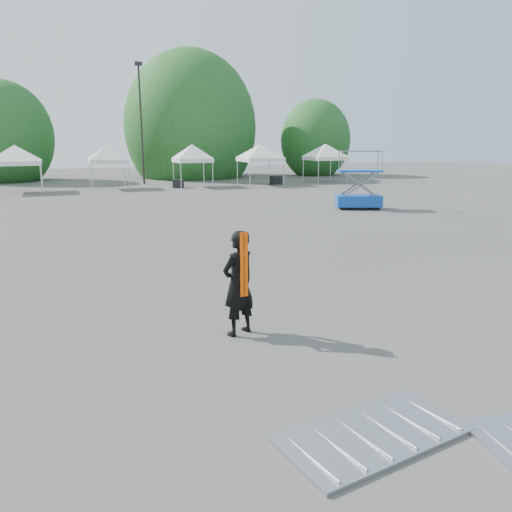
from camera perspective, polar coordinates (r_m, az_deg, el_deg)
name	(u,v)px	position (r m, az deg, el deg)	size (l,w,h in m)	color
ground	(242,293)	(12.29, -1.66, -4.20)	(120.00, 120.00, 0.00)	#474442
light_pole_east	(141,117)	(43.63, -13.02, 15.24)	(0.60, 0.25, 9.80)	black
tree_mid_w	(3,137)	(51.17, -26.93, 12.04)	(4.16, 4.16, 6.33)	#382314
tree_mid_e	(191,128)	(51.70, -7.48, 14.32)	(5.12, 5.12, 7.79)	#382314
tree_far_e	(315,140)	(54.62, 6.79, 13.00)	(3.84, 3.84, 5.84)	#382314
tent_d	(15,149)	(39.71, -25.88, 10.97)	(4.74, 4.74, 3.88)	silver
tent_e	(107,148)	(40.19, -16.64, 11.73)	(3.99, 3.99, 3.88)	silver
tent_f	(192,148)	(40.59, -7.32, 12.17)	(3.89, 3.89, 3.88)	silver
tent_g	(260,147)	(41.86, 0.48, 12.30)	(4.46, 4.46, 3.88)	silver
tent_h	(325,147)	(45.32, 7.94, 12.24)	(4.28, 4.28, 3.88)	silver
man	(238,283)	(9.44, -2.02, -3.13)	(0.87, 0.74, 2.03)	black
scissor_lift	(359,180)	(27.66, 11.73, 8.50)	(2.67, 2.03, 3.09)	#0C27A7
barrier_left	(373,433)	(6.86, 13.19, -19.11)	(2.57, 1.55, 0.08)	#989B9F
crate_mid	(178,184)	(39.84, -8.88, 8.16)	(0.82, 0.64, 0.64)	black
crate_east	(276,180)	(42.66, 2.31, 8.66)	(0.89, 0.69, 0.69)	black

